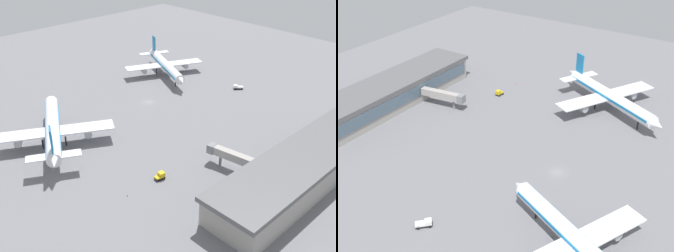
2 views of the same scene
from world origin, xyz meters
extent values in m
plane|color=slate|center=(0.00, 0.00, 0.00)|extent=(288.00, 288.00, 0.00)
cube|color=#9E9993|center=(-4.85, -78.00, 4.46)|extent=(74.24, 18.04, 8.91)
cube|color=#4C6070|center=(-4.85, -68.80, 5.73)|extent=(71.27, 0.30, 4.58)
cube|color=#59595B|center=(-4.85, -78.00, 9.55)|extent=(77.21, 18.76, 1.53)
cylinder|color=white|center=(-47.70, -1.97, 6.06)|extent=(26.37, 42.75, 5.05)
cone|color=white|center=(-36.01, 19.53, 6.06)|extent=(6.63, 6.73, 4.80)
cone|color=white|center=(-59.39, -23.47, 6.82)|extent=(6.57, 7.48, 4.04)
cube|color=#1972B2|center=(-47.70, -1.97, 6.44)|extent=(25.58, 41.19, 0.91)
cube|color=white|center=(-48.80, -3.99, 5.56)|extent=(41.83, 27.29, 0.45)
cylinder|color=#A5A8AD|center=(-59.53, 1.85, 3.79)|extent=(5.29, 6.57, 2.78)
cylinder|color=#A5A8AD|center=(-38.06, -9.82, 3.79)|extent=(5.29, 6.57, 2.78)
cube|color=white|center=(-57.57, -20.12, 6.57)|extent=(17.29, 11.95, 0.36)
cube|color=#1972B2|center=(-57.57, -20.12, 12.63)|extent=(2.58, 4.13, 8.08)
cylinder|color=black|center=(-40.02, 12.15, 1.77)|extent=(0.61, 0.61, 3.54)
cylinder|color=black|center=(-53.00, -3.27, 1.77)|extent=(0.61, 0.61, 3.54)
cylinder|color=black|center=(-45.90, -7.13, 1.77)|extent=(0.61, 0.61, 3.54)
cylinder|color=white|center=(27.73, 18.09, 5.55)|extent=(21.55, 40.24, 4.63)
cone|color=white|center=(18.49, -2.35, 5.55)|extent=(5.91, 6.03, 4.40)
cone|color=white|center=(36.97, 38.52, 6.25)|extent=(5.76, 6.80, 3.70)
cube|color=#1972B2|center=(27.73, 18.09, 5.90)|extent=(20.94, 38.75, 0.83)
cube|color=white|center=(28.60, 20.00, 5.09)|extent=(39.19, 22.60, 0.42)
cylinder|color=#A5A8AD|center=(38.79, 15.39, 3.47)|extent=(4.57, 6.03, 2.55)
cylinder|color=#A5A8AD|center=(18.40, 24.61, 3.47)|extent=(4.57, 6.03, 2.55)
cube|color=white|center=(35.53, 35.34, 6.02)|extent=(16.12, 10.02, 0.33)
cube|color=#1972B2|center=(35.53, 35.34, 11.57)|extent=(2.12, 3.89, 7.40)
cylinder|color=black|center=(21.66, 4.67, 1.62)|extent=(0.56, 0.56, 3.24)
cylinder|color=black|center=(32.49, 19.63, 1.62)|extent=(0.56, 0.56, 3.24)
cylinder|color=black|center=(25.74, 22.68, 1.62)|extent=(0.56, 0.56, 3.24)
cube|color=black|center=(40.82, -18.53, 0.55)|extent=(4.46, 4.45, 0.30)
cube|color=white|center=(39.90, -17.61, 1.30)|extent=(2.62, 2.62, 1.20)
cube|color=#3F596B|center=(39.33, -17.04, 1.54)|extent=(1.18, 1.19, 0.67)
cube|color=white|center=(41.46, -19.17, 1.00)|extent=(3.18, 3.18, 0.60)
cylinder|color=black|center=(39.06, -18.11, 0.40)|extent=(0.78, 0.78, 0.80)
cylinder|color=black|center=(40.40, -16.77, 0.40)|extent=(0.78, 0.78, 0.80)
cylinder|color=black|center=(41.24, -20.29, 0.40)|extent=(0.78, 0.78, 0.80)
cylinder|color=black|center=(42.58, -18.95, 0.40)|extent=(0.78, 0.78, 0.80)
cube|color=black|center=(-35.36, -46.04, 0.55)|extent=(3.42, 2.29, 0.30)
cube|color=gold|center=(-34.66, -46.13, 1.50)|extent=(2.03, 2.12, 1.60)
cube|color=#3F596B|center=(-33.86, -46.24, 1.82)|extent=(0.28, 1.59, 0.90)
cube|color=gold|center=(-36.25, -45.93, 0.95)|extent=(1.63, 2.06, 0.50)
cylinder|color=black|center=(-34.12, -45.24, 0.40)|extent=(0.83, 0.40, 0.80)
cylinder|color=black|center=(-34.37, -47.13, 0.40)|extent=(0.83, 0.40, 0.80)
cylinder|color=black|center=(-36.35, -44.96, 0.40)|extent=(0.83, 0.40, 0.80)
cylinder|color=black|center=(-36.59, -46.84, 0.40)|extent=(0.83, 0.40, 0.80)
cube|color=#9E9993|center=(-14.12, -59.98, 5.20)|extent=(5.11, 17.18, 2.80)
cylinder|color=slate|center=(-15.01, -54.10, 1.90)|extent=(0.90, 0.90, 3.80)
cube|color=slate|center=(-15.54, -50.60, 5.20)|extent=(3.44, 2.84, 3.08)
cone|color=#EA590C|center=(-48.34, -45.75, 0.30)|extent=(0.44, 0.44, 0.60)
camera|label=1|loc=(-107.18, -125.19, 77.63)|focal=43.70mm
camera|label=2|loc=(98.49, 45.81, 80.07)|focal=45.36mm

